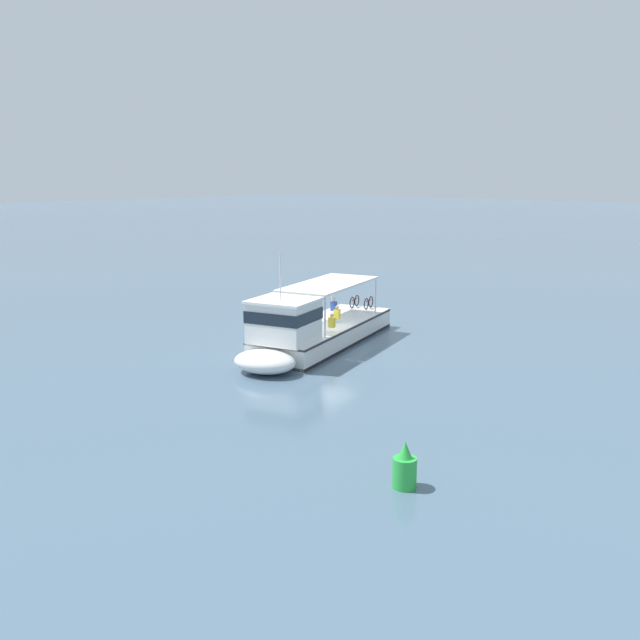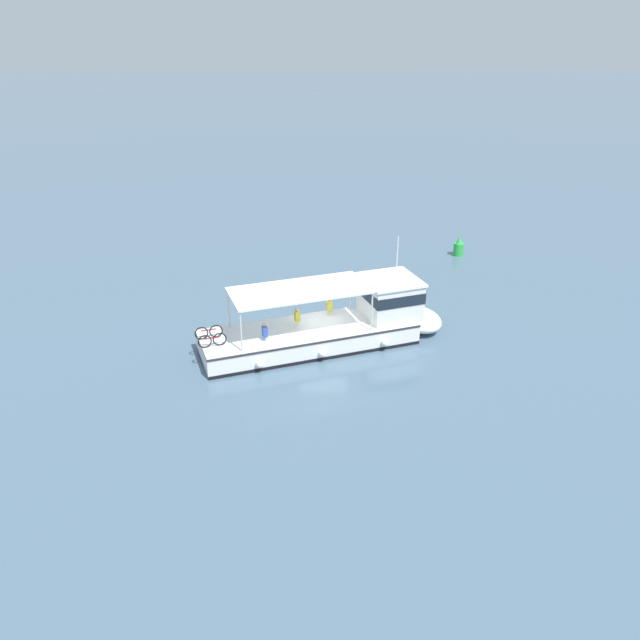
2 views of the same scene
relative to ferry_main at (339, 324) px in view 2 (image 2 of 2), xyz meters
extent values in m
plane|color=slate|center=(-0.36, -0.79, -1.02)|extent=(400.00, 400.00, 0.00)
cube|color=white|center=(0.48, -1.54, -0.47)|extent=(6.28, 11.26, 1.10)
ellipsoid|color=white|center=(-1.37, 4.37, -0.47)|extent=(3.47, 2.98, 1.01)
cube|color=black|center=(0.48, -1.54, -0.92)|extent=(6.32, 11.27, 0.16)
cube|color=#2D2D33|center=(0.48, -1.54, 0.00)|extent=(6.34, 11.28, 0.10)
cube|color=white|center=(-0.83, 2.66, 1.03)|extent=(3.37, 3.29, 1.90)
cube|color=#19232D|center=(-0.83, 2.66, 1.37)|extent=(3.45, 3.35, 0.56)
cube|color=white|center=(-0.83, 2.66, 2.04)|extent=(3.57, 3.49, 0.12)
cube|color=white|center=(0.62, -1.97, 2.13)|extent=(4.81, 7.27, 0.10)
cylinder|color=silver|center=(-1.65, 0.72, 1.08)|extent=(0.08, 0.08, 2.00)
cylinder|color=silver|center=(0.94, 1.53, 1.08)|extent=(0.08, 0.08, 2.00)
cylinder|color=silver|center=(0.29, -5.48, 1.08)|extent=(0.08, 0.08, 2.00)
cylinder|color=silver|center=(2.88, -4.67, 1.08)|extent=(0.08, 0.08, 2.00)
cylinder|color=silver|center=(-0.92, 2.94, 3.20)|extent=(0.06, 0.06, 2.20)
sphere|color=white|center=(1.16, 2.23, -0.52)|extent=(0.36, 0.36, 0.36)
sphere|color=white|center=(2.15, -0.92, -0.52)|extent=(0.36, 0.36, 0.36)
sphere|color=white|center=(3.08, -3.87, -0.52)|extent=(0.36, 0.36, 0.36)
torus|color=black|center=(1.41, -6.02, 0.41)|extent=(0.25, 0.65, 0.66)
torus|color=black|center=(1.62, -6.69, 0.41)|extent=(0.25, 0.65, 0.66)
cylinder|color=maroon|center=(1.52, -6.35, 0.53)|extent=(0.27, 0.69, 0.06)
torus|color=black|center=(2.27, -5.75, 0.41)|extent=(0.25, 0.65, 0.66)
torus|color=black|center=(2.48, -6.42, 0.41)|extent=(0.25, 0.65, 0.66)
cylinder|color=maroon|center=(2.37, -6.09, 0.53)|extent=(0.27, 0.69, 0.06)
cube|color=#2D4CA5|center=(1.81, -3.66, 0.54)|extent=(0.37, 0.31, 0.52)
sphere|color=beige|center=(1.81, -3.66, 0.91)|extent=(0.20, 0.20, 0.20)
cube|color=yellow|center=(0.15, -2.12, 0.54)|extent=(0.37, 0.31, 0.52)
sphere|color=tan|center=(0.15, -2.12, 0.91)|extent=(0.20, 0.20, 0.20)
cube|color=yellow|center=(-1.04, -0.43, 0.54)|extent=(0.37, 0.31, 0.52)
sphere|color=tan|center=(-1.04, -0.43, 0.91)|extent=(0.20, 0.20, 0.20)
cylinder|color=green|center=(-12.88, 9.28, -0.57)|extent=(0.70, 0.70, 0.90)
cone|color=green|center=(-12.88, 9.28, 0.13)|extent=(0.42, 0.42, 0.50)
camera|label=1|loc=(-23.76, 24.12, 7.79)|focal=38.48mm
camera|label=2|loc=(28.34, -2.04, 13.74)|focal=34.95mm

